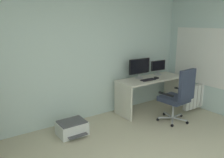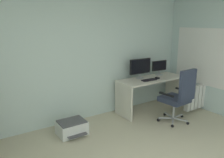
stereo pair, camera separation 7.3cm
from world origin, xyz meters
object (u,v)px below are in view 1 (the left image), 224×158
Objects in this scene: computer_mouse at (156,78)px; radiator at (199,96)px; keyboard at (148,80)px; desk at (151,86)px; monitor_secondary at (158,66)px; office_chair at (179,95)px; monitor_main at (139,67)px; printer at (72,128)px.

computer_mouse reaches higher than radiator.
keyboard is at bearing 155.51° from radiator.
computer_mouse is at bearing -54.59° from desk.
monitor_secondary reaches higher than keyboard.
office_chair is (-0.43, -0.99, -0.36)m from monitor_secondary.
monitor_main reaches higher than keyboard.
printer is (-2.37, -0.25, -0.82)m from monitor_secondary.
radiator is at bearing -22.69° from computer_mouse.
monitor_main is at bearing 146.12° from radiator.
computer_mouse is at bearing 4.03° from keyboard.
office_chair is at bearing -80.85° from monitor_main.
monitor_secondary is 0.37× the size of office_chair.
desk is 2.04m from printer.
keyboard is (0.03, -0.26, -0.24)m from monitor_main.
office_chair is at bearing -20.85° from printer.
computer_mouse is 2.16m from printer.
office_chair reaches higher than printer.
monitor_main is at bearing 146.72° from computer_mouse.
computer_mouse is (0.07, -0.10, 0.21)m from desk.
monitor_secondary reaches higher than radiator.
desk is 0.84m from office_chair.
radiator reaches higher than printer.
printer is 0.51× the size of radiator.
monitor_main is at bearing 99.15° from office_chair.
monitor_secondary is at bearing 47.98° from computer_mouse.
radiator is (0.86, -0.52, -0.44)m from computer_mouse.
monitor_main is 1.63× the size of keyboard.
office_chair is at bearing -113.44° from monitor_secondary.
monitor_secondary reaches higher than computer_mouse.
computer_mouse is 1.10m from radiator.
monitor_secondary is 0.82× the size of printer.
keyboard is 3.40× the size of computer_mouse.
desk is 1.64× the size of radiator.
office_chair is at bearing -91.34° from computer_mouse.
monitor_secondary is 0.42× the size of radiator.
computer_mouse is 0.77m from office_chair.
radiator is at bearing -10.07° from printer.
computer_mouse is at bearing 80.37° from office_chair.
printer is at bearing 169.93° from radiator.
monitor_main is 0.57× the size of radiator.
monitor_secondary is (0.59, 0.00, -0.05)m from monitor_main.
keyboard reaches higher than radiator.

